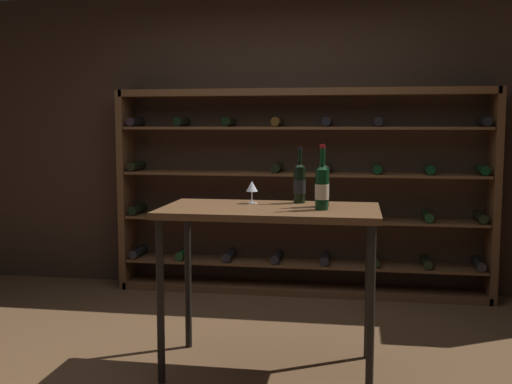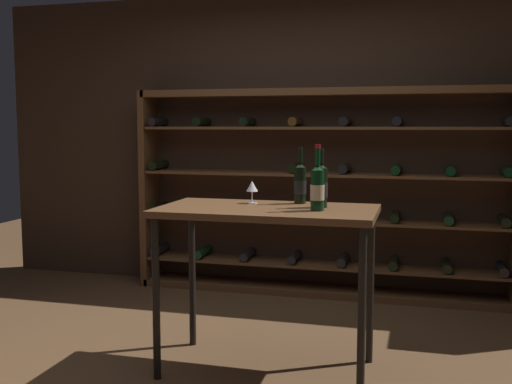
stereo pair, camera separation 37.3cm
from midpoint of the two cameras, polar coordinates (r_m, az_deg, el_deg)
ground_plane at (r=3.81m, az=0.37°, el=-16.37°), size 10.00×10.00×0.00m
back_wall at (r=5.48m, az=5.71°, el=4.63°), size 5.69×0.10×2.63m
wine_rack at (r=5.27m, az=8.01°, el=-0.25°), size 3.24×0.32×1.78m
tasting_table at (r=3.58m, az=4.03°, el=-3.18°), size 1.27×0.67×0.99m
wine_bottle_gold_foil at (r=3.45m, az=8.86°, el=0.41°), size 0.08×0.08×0.37m
wine_bottle_red_label at (r=3.75m, az=7.00°, el=0.82°), size 0.08×0.08×0.35m
wine_bottle_green_slim at (r=3.59m, az=9.07°, el=0.60°), size 0.08×0.08×0.35m
wine_glass_stemmed_left at (r=3.74m, az=2.48°, el=0.42°), size 0.07×0.07×0.14m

